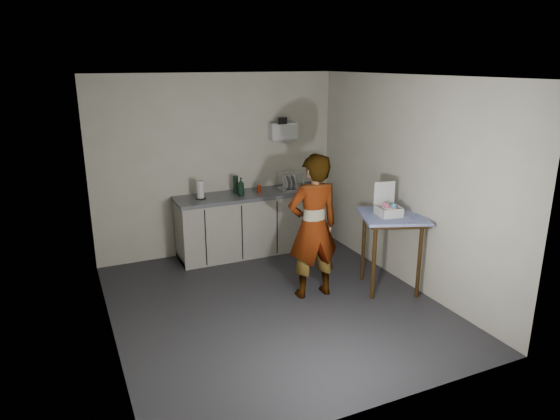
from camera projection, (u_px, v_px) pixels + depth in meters
name	position (u px, v px, depth m)	size (l,w,h in m)	color
ground	(274.00, 305.00, 5.86)	(4.00, 4.00, 0.00)	#26252A
wall_back	(219.00, 165.00, 7.22)	(3.60, 0.02, 2.60)	#BBB7A3
wall_right	(405.00, 183.00, 6.20)	(0.02, 4.00, 2.60)	#BBB7A3
wall_left	(103.00, 219.00, 4.78)	(0.02, 4.00, 2.60)	#BBB7A3
ceiling	(273.00, 77.00, 5.12)	(3.60, 4.00, 0.01)	silver
kitchen_counter	(252.00, 224.00, 7.38)	(2.24, 0.62, 0.91)	black
wall_shelf	(283.00, 131.00, 7.43)	(0.42, 0.18, 0.37)	silver
side_table	(392.00, 224.00, 6.06)	(0.97, 0.97, 0.97)	#34220C
standing_man	(313.00, 227.00, 5.87)	(0.64, 0.42, 1.75)	#B2A593
soap_bottle	(241.00, 187.00, 7.06)	(0.10, 0.10, 0.26)	black
soda_can	(259.00, 189.00, 7.24)	(0.06, 0.06, 0.12)	red
dark_bottle	(236.00, 185.00, 7.19)	(0.08, 0.08, 0.26)	black
paper_towel	(200.00, 190.00, 6.91)	(0.14, 0.14, 0.26)	black
dish_rack	(290.00, 185.00, 7.45)	(0.36, 0.27, 0.25)	silver
bakery_box	(388.00, 208.00, 5.99)	(0.31, 0.32, 0.38)	silver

